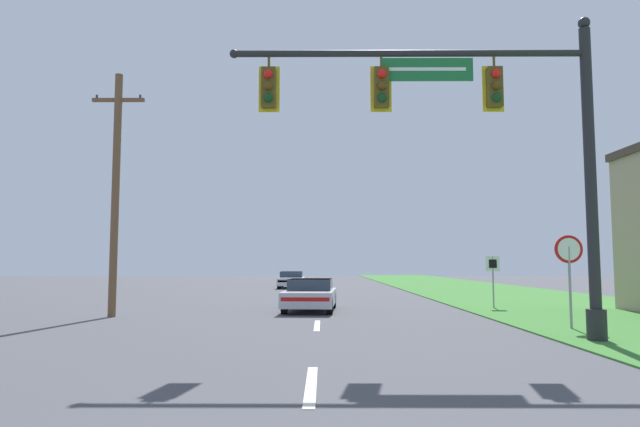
# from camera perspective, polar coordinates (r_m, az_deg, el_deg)

# --- Properties ---
(grass_verge_right) EXTENTS (10.00, 110.00, 0.04)m
(grass_verge_right) POSITION_cam_1_polar(r_m,az_deg,el_deg) (34.14, 18.10, -7.73)
(grass_verge_right) COLOR #38752D
(grass_verge_right) RESTS_ON ground
(road_center_line) EXTENTS (0.16, 34.80, 0.01)m
(road_center_line) POSITION_cam_1_polar(r_m,az_deg,el_deg) (24.56, -0.09, -9.16)
(road_center_line) COLOR silver
(road_center_line) RESTS_ON ground
(signal_mast) EXTENTS (8.67, 0.47, 7.59)m
(signal_mast) POSITION_cam_1_polar(r_m,az_deg,el_deg) (14.03, 16.59, 7.32)
(signal_mast) COLOR #232326
(signal_mast) RESTS_ON grass_verge_right
(car_ahead) EXTENTS (2.08, 4.55, 1.19)m
(car_ahead) POSITION_cam_1_polar(r_m,az_deg,el_deg) (21.83, -0.97, -8.10)
(car_ahead) COLOR black
(car_ahead) RESTS_ON ground
(far_car) EXTENTS (1.82, 4.67, 1.19)m
(far_car) POSITION_cam_1_polar(r_m,az_deg,el_deg) (42.03, -2.86, -6.62)
(far_car) COLOR black
(far_car) RESTS_ON ground
(stop_sign) EXTENTS (0.76, 0.07, 2.50)m
(stop_sign) POSITION_cam_1_polar(r_m,az_deg,el_deg) (16.90, 23.64, -4.30)
(stop_sign) COLOR gray
(stop_sign) RESTS_ON grass_verge_right
(route_sign_post) EXTENTS (0.55, 0.06, 2.03)m
(route_sign_post) POSITION_cam_1_polar(r_m,az_deg,el_deg) (23.73, 16.90, -5.41)
(route_sign_post) COLOR gray
(route_sign_post) RESTS_ON grass_verge_right
(utility_pole_near) EXTENTS (1.80, 0.26, 8.30)m
(utility_pole_near) POSITION_cam_1_polar(r_m,az_deg,el_deg) (20.58, -19.76, 2.31)
(utility_pole_near) COLOR brown
(utility_pole_near) RESTS_ON ground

